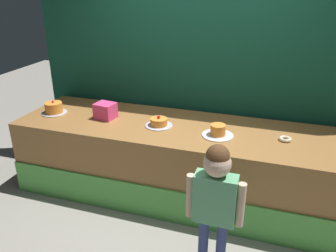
{
  "coord_description": "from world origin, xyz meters",
  "views": [
    {
      "loc": [
        0.82,
        -2.72,
        2.3
      ],
      "look_at": [
        -0.17,
        0.31,
        0.92
      ],
      "focal_mm": 36.69,
      "sensor_mm": 36.0,
      "label": 1
    }
  ],
  "objects_px": {
    "child_figure": "(215,195)",
    "donut": "(285,139)",
    "cake_center_left": "(159,123)",
    "cake_center_right": "(218,131)",
    "pink_box": "(105,111)",
    "cake_far_left": "(54,108)"
  },
  "relations": [
    {
      "from": "child_figure",
      "to": "donut",
      "type": "distance_m",
      "value": 1.13
    },
    {
      "from": "cake_center_left",
      "to": "cake_center_right",
      "type": "bearing_deg",
      "value": -4.44
    },
    {
      "from": "cake_center_right",
      "to": "cake_center_left",
      "type": "bearing_deg",
      "value": 175.56
    },
    {
      "from": "donut",
      "to": "cake_center_right",
      "type": "height_order",
      "value": "cake_center_right"
    },
    {
      "from": "pink_box",
      "to": "cake_center_left",
      "type": "height_order",
      "value": "pink_box"
    },
    {
      "from": "cake_far_left",
      "to": "cake_center_left",
      "type": "xyz_separation_m",
      "value": [
        1.29,
        0.03,
        -0.02
      ]
    },
    {
      "from": "pink_box",
      "to": "donut",
      "type": "distance_m",
      "value": 1.94
    },
    {
      "from": "pink_box",
      "to": "cake_far_left",
      "type": "height_order",
      "value": "pink_box"
    },
    {
      "from": "cake_center_left",
      "to": "donut",
      "type": "bearing_deg",
      "value": 1.92
    },
    {
      "from": "child_figure",
      "to": "cake_center_left",
      "type": "distance_m",
      "value": 1.26
    },
    {
      "from": "cake_center_right",
      "to": "donut",
      "type": "bearing_deg",
      "value": 8.22
    },
    {
      "from": "pink_box",
      "to": "cake_center_right",
      "type": "height_order",
      "value": "pink_box"
    },
    {
      "from": "donut",
      "to": "cake_center_left",
      "type": "height_order",
      "value": "cake_center_left"
    },
    {
      "from": "cake_far_left",
      "to": "cake_center_left",
      "type": "bearing_deg",
      "value": 1.16
    },
    {
      "from": "child_figure",
      "to": "pink_box",
      "type": "height_order",
      "value": "child_figure"
    },
    {
      "from": "pink_box",
      "to": "donut",
      "type": "xyz_separation_m",
      "value": [
        1.94,
        0.02,
        -0.07
      ]
    },
    {
      "from": "donut",
      "to": "cake_center_right",
      "type": "xyz_separation_m",
      "value": [
        -0.65,
        -0.09,
        0.03
      ]
    },
    {
      "from": "cake_far_left",
      "to": "cake_center_right",
      "type": "bearing_deg",
      "value": -0.71
    },
    {
      "from": "child_figure",
      "to": "donut",
      "type": "height_order",
      "value": "child_figure"
    },
    {
      "from": "child_figure",
      "to": "pink_box",
      "type": "xyz_separation_m",
      "value": [
        -1.45,
        0.99,
        0.16
      ]
    },
    {
      "from": "child_figure",
      "to": "cake_center_right",
      "type": "xyz_separation_m",
      "value": [
        -0.16,
        0.92,
        0.12
      ]
    },
    {
      "from": "child_figure",
      "to": "cake_center_right",
      "type": "bearing_deg",
      "value": 99.74
    }
  ]
}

